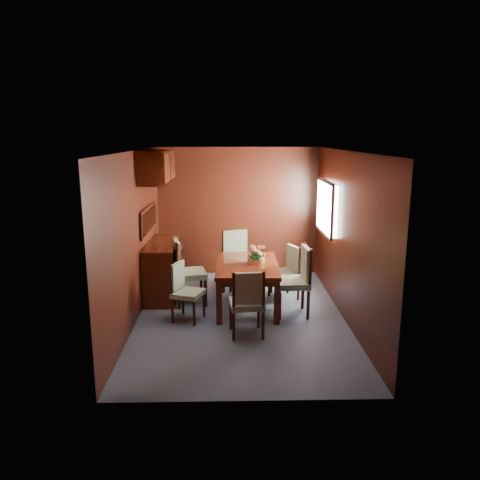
{
  "coord_description": "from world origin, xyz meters",
  "views": [
    {
      "loc": [
        -0.17,
        -6.48,
        2.61
      ],
      "look_at": [
        0.0,
        0.47,
        1.05
      ],
      "focal_mm": 35.0,
      "sensor_mm": 36.0,
      "label": 1
    }
  ],
  "objects_px": {
    "sideboard": "(164,269)",
    "dining_table": "(247,270)",
    "chair_right_near": "(298,276)",
    "chair_left_near": "(184,288)",
    "chair_head": "(247,300)",
    "flower_centerpiece": "(256,254)"
  },
  "relations": [
    {
      "from": "chair_head",
      "to": "flower_centerpiece",
      "type": "height_order",
      "value": "flower_centerpiece"
    },
    {
      "from": "chair_left_near",
      "to": "flower_centerpiece",
      "type": "relative_size",
      "value": 3.04
    },
    {
      "from": "chair_left_near",
      "to": "sideboard",
      "type": "bearing_deg",
      "value": -138.49
    },
    {
      "from": "sideboard",
      "to": "dining_table",
      "type": "relative_size",
      "value": 0.93
    },
    {
      "from": "chair_head",
      "to": "chair_left_near",
      "type": "bearing_deg",
      "value": 139.38
    },
    {
      "from": "dining_table",
      "to": "flower_centerpiece",
      "type": "bearing_deg",
      "value": 21.39
    },
    {
      "from": "chair_right_near",
      "to": "chair_head",
      "type": "xyz_separation_m",
      "value": [
        -0.77,
        -0.78,
        -0.07
      ]
    },
    {
      "from": "sideboard",
      "to": "flower_centerpiece",
      "type": "distance_m",
      "value": 1.64
    },
    {
      "from": "chair_left_near",
      "to": "chair_head",
      "type": "relative_size",
      "value": 0.92
    },
    {
      "from": "flower_centerpiece",
      "to": "dining_table",
      "type": "bearing_deg",
      "value": -159.8
    },
    {
      "from": "dining_table",
      "to": "flower_centerpiece",
      "type": "xyz_separation_m",
      "value": [
        0.14,
        0.05,
        0.23
      ]
    },
    {
      "from": "chair_right_near",
      "to": "chair_head",
      "type": "height_order",
      "value": "chair_right_near"
    },
    {
      "from": "chair_right_near",
      "to": "dining_table",
      "type": "bearing_deg",
      "value": 64.68
    },
    {
      "from": "chair_right_near",
      "to": "flower_centerpiece",
      "type": "relative_size",
      "value": 3.72
    },
    {
      "from": "chair_left_near",
      "to": "dining_table",
      "type": "bearing_deg",
      "value": 137.35
    },
    {
      "from": "sideboard",
      "to": "chair_head",
      "type": "xyz_separation_m",
      "value": [
        1.32,
        -1.7,
        0.07
      ]
    },
    {
      "from": "dining_table",
      "to": "chair_right_near",
      "type": "height_order",
      "value": "chair_right_near"
    },
    {
      "from": "chair_left_near",
      "to": "chair_right_near",
      "type": "bearing_deg",
      "value": 115.46
    },
    {
      "from": "dining_table",
      "to": "chair_right_near",
      "type": "xyz_separation_m",
      "value": [
        0.73,
        -0.32,
        -0.01
      ]
    },
    {
      "from": "dining_table",
      "to": "chair_left_near",
      "type": "xyz_separation_m",
      "value": [
        -0.93,
        -0.48,
        -0.12
      ]
    },
    {
      "from": "dining_table",
      "to": "chair_right_near",
      "type": "distance_m",
      "value": 0.8
    },
    {
      "from": "dining_table",
      "to": "chair_head",
      "type": "relative_size",
      "value": 1.62
    }
  ]
}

